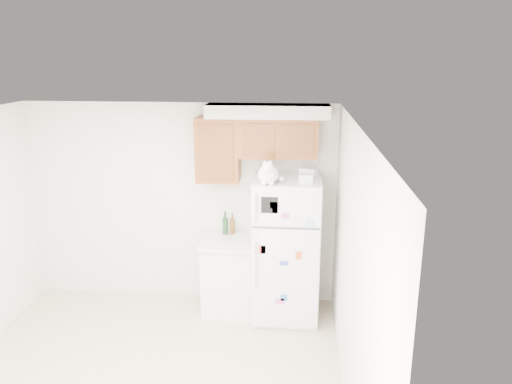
# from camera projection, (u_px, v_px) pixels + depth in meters

# --- Properties ---
(room_shell) EXTENTS (3.84, 4.04, 2.52)m
(room_shell) POSITION_uv_depth(u_px,v_px,m) (149.00, 216.00, 4.39)
(room_shell) COLOR silver
(room_shell) RESTS_ON ground_plane
(refrigerator) EXTENTS (0.76, 0.78, 1.70)m
(refrigerator) POSITION_uv_depth(u_px,v_px,m) (286.00, 249.00, 5.82)
(refrigerator) COLOR silver
(refrigerator) RESTS_ON ground_plane
(base_counter) EXTENTS (0.64, 0.64, 0.92)m
(base_counter) POSITION_uv_depth(u_px,v_px,m) (229.00, 275.00, 6.05)
(base_counter) COLOR white
(base_counter) RESTS_ON ground_plane
(cat) EXTENTS (0.28, 0.42, 0.29)m
(cat) POSITION_uv_depth(u_px,v_px,m) (268.00, 174.00, 5.35)
(cat) COLOR white
(cat) RESTS_ON refrigerator
(storage_box_back) EXTENTS (0.22, 0.19, 0.10)m
(storage_box_back) POSITION_uv_depth(u_px,v_px,m) (308.00, 172.00, 5.67)
(storage_box_back) COLOR white
(storage_box_back) RESTS_ON refrigerator
(storage_box_front) EXTENTS (0.16, 0.12, 0.09)m
(storage_box_front) POSITION_uv_depth(u_px,v_px,m) (305.00, 178.00, 5.42)
(storage_box_front) COLOR white
(storage_box_front) RESTS_ON refrigerator
(bottle_green) EXTENTS (0.07, 0.07, 0.29)m
(bottle_green) POSITION_uv_depth(u_px,v_px,m) (225.00, 223.00, 6.07)
(bottle_green) COLOR #19381E
(bottle_green) RESTS_ON base_counter
(bottle_amber) EXTENTS (0.06, 0.06, 0.26)m
(bottle_amber) POSITION_uv_depth(u_px,v_px,m) (232.00, 224.00, 6.08)
(bottle_amber) COLOR #593814
(bottle_amber) RESTS_ON base_counter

